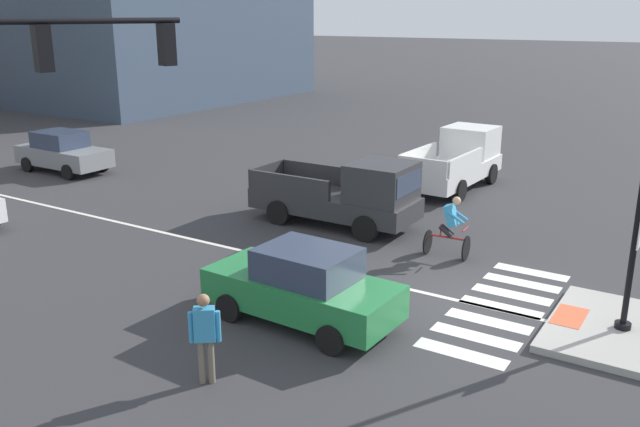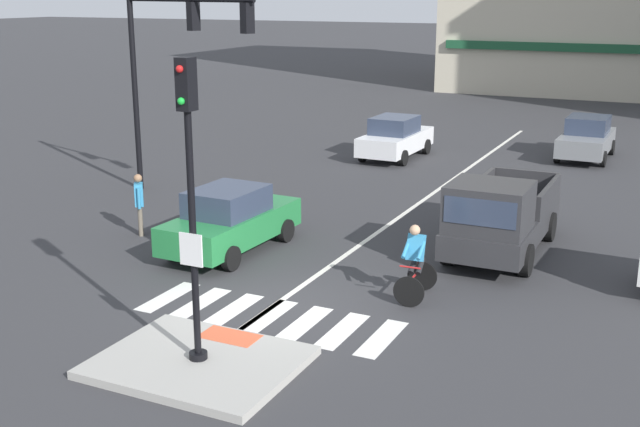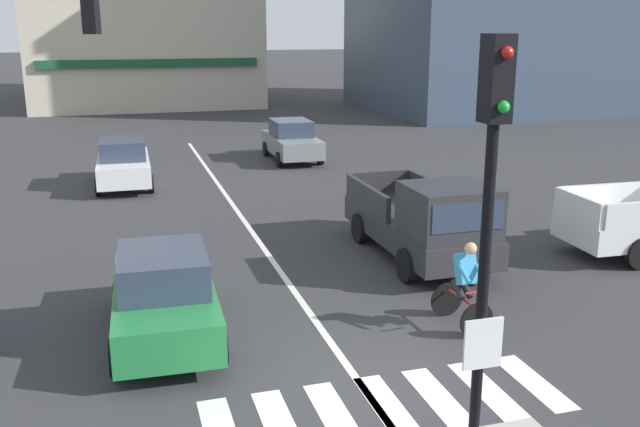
% 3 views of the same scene
% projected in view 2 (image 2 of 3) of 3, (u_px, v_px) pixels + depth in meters
% --- Properties ---
extents(ground_plane, '(300.00, 300.00, 0.00)m').
position_uv_depth(ground_plane, '(281.00, 307.00, 16.50)').
color(ground_plane, '#333335').
extents(traffic_island, '(3.41, 2.74, 0.15)m').
position_uv_depth(traffic_island, '(199.00, 362.00, 13.86)').
color(traffic_island, '#A3A099').
rests_on(traffic_island, ground).
extents(tactile_pad_front, '(1.10, 0.60, 0.01)m').
position_uv_depth(tactile_pad_front, '(230.00, 336.00, 14.72)').
color(tactile_pad_front, '#DB5B38').
rests_on(tactile_pad_front, traffic_island).
extents(signal_pole, '(0.44, 0.38, 5.15)m').
position_uv_depth(signal_pole, '(190.00, 185.00, 13.00)').
color(signal_pole, black).
rests_on(signal_pole, traffic_island).
extents(crosswalk_stripe_a, '(0.44, 1.80, 0.01)m').
position_uv_depth(crosswalk_stripe_a, '(168.00, 297.00, 17.03)').
color(crosswalk_stripe_a, silver).
rests_on(crosswalk_stripe_a, ground).
extents(crosswalk_stripe_b, '(0.44, 1.80, 0.01)m').
position_uv_depth(crosswalk_stripe_b, '(200.00, 303.00, 16.69)').
color(crosswalk_stripe_b, silver).
rests_on(crosswalk_stripe_b, ground).
extents(crosswalk_stripe_c, '(0.44, 1.80, 0.01)m').
position_uv_depth(crosswalk_stripe_c, '(233.00, 309.00, 16.35)').
color(crosswalk_stripe_c, silver).
rests_on(crosswalk_stripe_c, ground).
extents(crosswalk_stripe_d, '(0.44, 1.80, 0.01)m').
position_uv_depth(crosswalk_stripe_d, '(268.00, 316.00, 16.01)').
color(crosswalk_stripe_d, silver).
rests_on(crosswalk_stripe_d, ground).
extents(crosswalk_stripe_e, '(0.44, 1.80, 0.01)m').
position_uv_depth(crosswalk_stripe_e, '(304.00, 323.00, 15.67)').
color(crosswalk_stripe_e, silver).
rests_on(crosswalk_stripe_e, ground).
extents(crosswalk_stripe_f, '(0.44, 1.80, 0.01)m').
position_uv_depth(crosswalk_stripe_f, '(342.00, 331.00, 15.33)').
color(crosswalk_stripe_f, silver).
rests_on(crosswalk_stripe_f, ground).
extents(crosswalk_stripe_g, '(0.44, 1.80, 0.01)m').
position_uv_depth(crosswalk_stripe_g, '(382.00, 338.00, 14.99)').
color(crosswalk_stripe_g, silver).
rests_on(crosswalk_stripe_g, ground).
extents(lane_centre_line, '(0.14, 28.00, 0.01)m').
position_uv_depth(lane_centre_line, '(427.00, 198.00, 25.25)').
color(lane_centre_line, silver).
rests_on(lane_centre_line, ground).
extents(traffic_light_mast, '(5.67, 2.04, 6.31)m').
position_uv_depth(traffic_light_mast, '(168.00, 55.00, 23.92)').
color(traffic_light_mast, black).
rests_on(traffic_light_mast, ground).
extents(car_white_westbound_distant, '(1.91, 4.14, 1.64)m').
position_uv_depth(car_white_westbound_distant, '(395.00, 137.00, 31.08)').
color(car_white_westbound_distant, white).
rests_on(car_white_westbound_distant, ground).
extents(car_grey_eastbound_distant, '(1.87, 4.11, 1.64)m').
position_uv_depth(car_grey_eastbound_distant, '(587.00, 138.00, 30.96)').
color(car_grey_eastbound_distant, slate).
rests_on(car_grey_eastbound_distant, ground).
extents(car_green_westbound_near, '(1.96, 4.16, 1.64)m').
position_uv_depth(car_green_westbound_near, '(230.00, 220.00, 19.86)').
color(car_green_westbound_near, '#237A3D').
rests_on(car_green_westbound_near, ground).
extents(pickup_truck_charcoal_eastbound_mid, '(2.07, 5.11, 2.08)m').
position_uv_depth(pickup_truck_charcoal_eastbound_mid, '(499.00, 218.00, 19.39)').
color(pickup_truck_charcoal_eastbound_mid, '#2D2D30').
rests_on(pickup_truck_charcoal_eastbound_mid, ground).
extents(cyclist, '(0.72, 1.13, 1.68)m').
position_uv_depth(cyclist, '(416.00, 260.00, 16.67)').
color(cyclist, black).
rests_on(cyclist, ground).
extents(pedestrian_at_curb_left, '(0.39, 0.46, 1.67)m').
position_uv_depth(pedestrian_at_curb_left, '(139.00, 200.00, 21.11)').
color(pedestrian_at_curb_left, '#6B6051').
rests_on(pedestrian_at_curb_left, ground).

